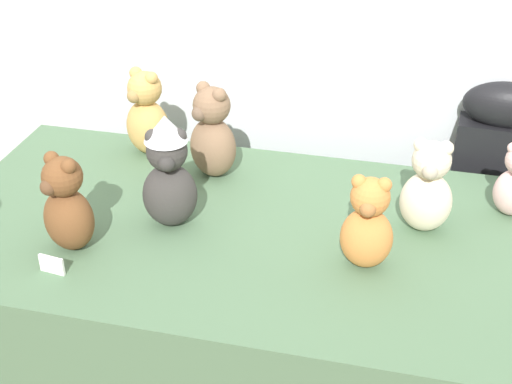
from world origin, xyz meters
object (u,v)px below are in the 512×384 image
at_px(teddy_bear_charcoal, 168,173).
at_px(teddy_bear_chestnut, 67,206).
at_px(teddy_bear_honey, 147,115).
at_px(teddy_bear_mocha, 212,134).
at_px(teddy_bear_ginger, 368,225).
at_px(teddy_bear_cream, 428,189).
at_px(instrument_case, 485,218).
at_px(display_table, 256,331).

bearing_deg(teddy_bear_charcoal, teddy_bear_chestnut, -160.32).
distance_m(teddy_bear_honey, teddy_bear_mocha, 0.27).
bearing_deg(teddy_bear_ginger, teddy_bear_cream, 56.49).
distance_m(instrument_case, teddy_bear_chestnut, 1.43).
height_order(display_table, teddy_bear_cream, teddy_bear_cream).
bearing_deg(teddy_bear_ginger, teddy_bear_mocha, 145.81).
bearing_deg(teddy_bear_charcoal, instrument_case, 16.49).
bearing_deg(display_table, teddy_bear_cream, 13.65).
xyz_separation_m(teddy_bear_mocha, teddy_bear_charcoal, (-0.04, -0.29, 0.02)).
distance_m(display_table, teddy_bear_chestnut, 0.71).
bearing_deg(teddy_bear_charcoal, display_table, -10.80).
xyz_separation_m(teddy_bear_mocha, teddy_bear_ginger, (0.51, -0.36, -0.02)).
xyz_separation_m(instrument_case, teddy_bear_charcoal, (-0.91, -0.62, 0.41)).
distance_m(instrument_case, teddy_bear_mocha, 1.01).
xyz_separation_m(teddy_bear_honey, teddy_bear_mocha, (0.25, -0.09, 0.00)).
distance_m(display_table, teddy_bear_ginger, 0.60).
bearing_deg(instrument_case, teddy_bear_ginger, -114.83).
relative_size(teddy_bear_honey, teddy_bear_charcoal, 0.87).
bearing_deg(teddy_bear_cream, teddy_bear_ginger, -122.41).
height_order(teddy_bear_honey, teddy_bear_chestnut, teddy_bear_honey).
relative_size(teddy_bear_honey, teddy_bear_chestnut, 1.05).
relative_size(instrument_case, teddy_bear_cream, 3.68).
xyz_separation_m(instrument_case, teddy_bear_ginger, (-0.37, -0.69, 0.37)).
distance_m(display_table, teddy_bear_cream, 0.69).
bearing_deg(display_table, instrument_case, 41.16).
xyz_separation_m(teddy_bear_ginger, teddy_bear_cream, (0.14, 0.20, 0.01)).
bearing_deg(teddy_bear_cream, teddy_bear_mocha, 168.59).
bearing_deg(teddy_bear_mocha, teddy_bear_charcoal, -65.50).
height_order(teddy_bear_ginger, teddy_bear_cream, teddy_bear_cream).
height_order(teddy_bear_mocha, teddy_bear_chestnut, teddy_bear_mocha).
xyz_separation_m(teddy_bear_honey, teddy_bear_ginger, (0.76, -0.45, -0.01)).
height_order(instrument_case, teddy_bear_ginger, teddy_bear_ginger).
bearing_deg(teddy_bear_honey, instrument_case, 35.62).
relative_size(instrument_case, teddy_bear_chestnut, 3.66).
xyz_separation_m(display_table, teddy_bear_cream, (0.45, 0.11, 0.51)).
height_order(teddy_bear_cream, teddy_bear_chestnut, teddy_bear_chestnut).
bearing_deg(teddy_bear_ginger, instrument_case, 62.92).
xyz_separation_m(teddy_bear_cream, teddy_bear_charcoal, (-0.69, -0.14, 0.03)).
relative_size(teddy_bear_honey, teddy_bear_ginger, 1.11).
bearing_deg(teddy_bear_ginger, display_table, 164.07).
bearing_deg(teddy_bear_ginger, teddy_bear_honey, 150.22).
distance_m(display_table, teddy_bear_charcoal, 0.59).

